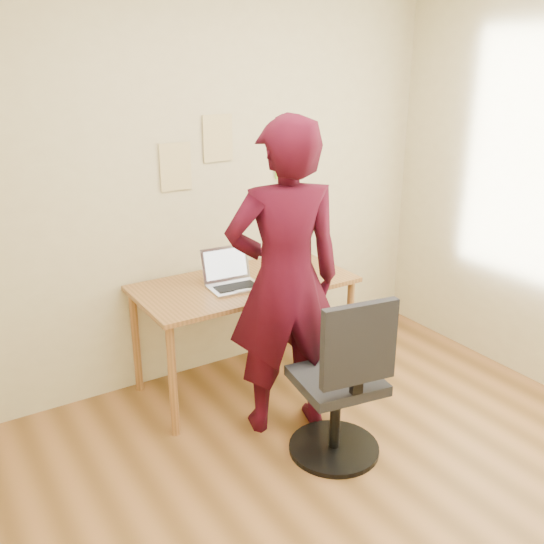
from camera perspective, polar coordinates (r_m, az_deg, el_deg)
room at (r=2.64m, az=11.23°, el=2.22°), size 3.58×3.58×2.78m
desk at (r=3.95m, az=-2.63°, el=-2.09°), size 1.40×0.70×0.74m
laptop at (r=3.84m, az=-3.85°, el=-0.59°), size 0.34×0.31×0.23m
paper_sheet at (r=3.98m, az=1.95°, el=-0.58°), size 0.26×0.32×0.00m
phone at (r=3.89m, az=2.38°, el=-1.01°), size 0.11×0.14×0.01m
wall_note_left at (r=3.92m, az=-9.06°, el=9.75°), size 0.21×0.00×0.30m
wall_note_mid at (r=4.02m, az=-5.11°, el=12.44°), size 0.21×0.00×0.30m
wall_note_right at (r=4.32m, az=1.33°, el=10.40°), size 0.18×0.00×0.24m
office_chair at (r=3.34m, az=6.62°, el=-11.07°), size 0.51×0.52×0.99m
person at (r=3.41m, az=1.21°, el=-0.87°), size 0.77×0.62×1.85m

